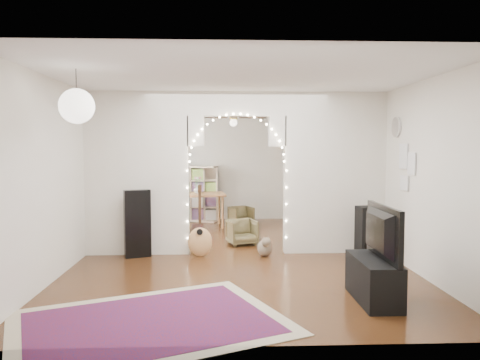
{
  "coord_description": "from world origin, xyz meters",
  "views": [
    {
      "loc": [
        -0.27,
        -7.82,
        1.78
      ],
      "look_at": [
        0.07,
        0.3,
        1.22
      ],
      "focal_mm": 35.0,
      "sensor_mm": 36.0,
      "label": 1
    }
  ],
  "objects_px": {
    "dining_table": "(198,197)",
    "dining_chair_left": "(241,216)",
    "acoustic_guitar": "(200,230)",
    "media_console": "(373,280)",
    "dining_chair_right": "(242,232)",
    "floor_speaker": "(368,233)",
    "bookcase": "(191,193)"
  },
  "relations": [
    {
      "from": "media_console",
      "to": "dining_chair_left",
      "type": "xyz_separation_m",
      "value": [
        -1.3,
        5.28,
        -0.03
      ]
    },
    {
      "from": "acoustic_guitar",
      "to": "floor_speaker",
      "type": "relative_size",
      "value": 1.18
    },
    {
      "from": "media_console",
      "to": "floor_speaker",
      "type": "bearing_deg",
      "value": 74.39
    },
    {
      "from": "floor_speaker",
      "to": "bookcase",
      "type": "xyz_separation_m",
      "value": [
        -3.07,
        4.02,
        0.25
      ]
    },
    {
      "from": "media_console",
      "to": "bookcase",
      "type": "height_order",
      "value": "bookcase"
    },
    {
      "from": "dining_chair_right",
      "to": "media_console",
      "type": "bearing_deg",
      "value": -82.26
    },
    {
      "from": "media_console",
      "to": "acoustic_guitar",
      "type": "bearing_deg",
      "value": 132.6
    },
    {
      "from": "media_console",
      "to": "bookcase",
      "type": "bearing_deg",
      "value": 112.58
    },
    {
      "from": "acoustic_guitar",
      "to": "dining_chair_right",
      "type": "xyz_separation_m",
      "value": [
        0.73,
        0.9,
        -0.2
      ]
    },
    {
      "from": "floor_speaker",
      "to": "dining_table",
      "type": "xyz_separation_m",
      "value": [
        -2.86,
        3.15,
        0.26
      ]
    },
    {
      "from": "bookcase",
      "to": "floor_speaker",
      "type": "bearing_deg",
      "value": -33.26
    },
    {
      "from": "floor_speaker",
      "to": "dining_chair_right",
      "type": "xyz_separation_m",
      "value": [
        -1.96,
        1.18,
        -0.19
      ]
    },
    {
      "from": "media_console",
      "to": "dining_table",
      "type": "xyz_separation_m",
      "value": [
        -2.28,
        5.19,
        0.43
      ]
    },
    {
      "from": "bookcase",
      "to": "dining_chair_right",
      "type": "bearing_deg",
      "value": -49.28
    },
    {
      "from": "dining_table",
      "to": "dining_chair_left",
      "type": "xyz_separation_m",
      "value": [
        0.98,
        0.09,
        -0.46
      ]
    },
    {
      "from": "acoustic_guitar",
      "to": "dining_table",
      "type": "height_order",
      "value": "acoustic_guitar"
    },
    {
      "from": "floor_speaker",
      "to": "dining_table",
      "type": "distance_m",
      "value": 4.27
    },
    {
      "from": "acoustic_guitar",
      "to": "floor_speaker",
      "type": "bearing_deg",
      "value": -14.89
    },
    {
      "from": "media_console",
      "to": "bookcase",
      "type": "xyz_separation_m",
      "value": [
        -2.49,
        6.06,
        0.42
      ]
    },
    {
      "from": "bookcase",
      "to": "dining_chair_right",
      "type": "distance_m",
      "value": 3.09
    },
    {
      "from": "floor_speaker",
      "to": "bookcase",
      "type": "height_order",
      "value": "bookcase"
    },
    {
      "from": "dining_table",
      "to": "dining_chair_left",
      "type": "height_order",
      "value": "dining_table"
    },
    {
      "from": "bookcase",
      "to": "dining_chair_left",
      "type": "xyz_separation_m",
      "value": [
        1.18,
        -0.78,
        -0.45
      ]
    },
    {
      "from": "floor_speaker",
      "to": "dining_chair_left",
      "type": "distance_m",
      "value": 3.75
    },
    {
      "from": "floor_speaker",
      "to": "dining_chair_left",
      "type": "xyz_separation_m",
      "value": [
        -1.89,
        3.24,
        -0.2
      ]
    },
    {
      "from": "media_console",
      "to": "dining_chair_right",
      "type": "distance_m",
      "value": 3.5
    },
    {
      "from": "acoustic_guitar",
      "to": "media_console",
      "type": "distance_m",
      "value": 3.14
    },
    {
      "from": "media_console",
      "to": "dining_chair_right",
      "type": "relative_size",
      "value": 1.98
    },
    {
      "from": "dining_chair_right",
      "to": "floor_speaker",
      "type": "bearing_deg",
      "value": -46.45
    },
    {
      "from": "acoustic_guitar",
      "to": "dining_chair_left",
      "type": "distance_m",
      "value": 3.08
    },
    {
      "from": "dining_chair_left",
      "to": "dining_chair_right",
      "type": "xyz_separation_m",
      "value": [
        -0.07,
        -2.06,
        0.01
      ]
    },
    {
      "from": "acoustic_guitar",
      "to": "media_console",
      "type": "relative_size",
      "value": 1.0
    }
  ]
}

